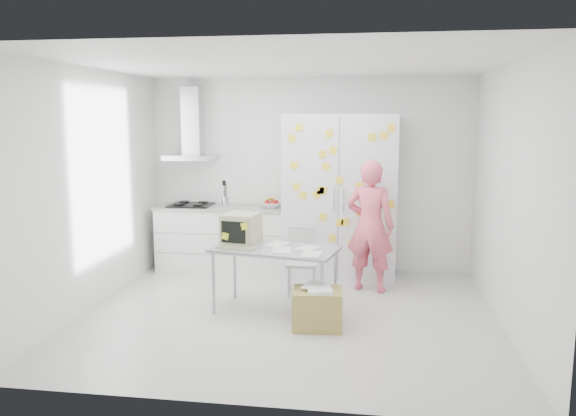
# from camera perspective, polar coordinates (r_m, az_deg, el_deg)

# --- Properties ---
(floor) EXTENTS (4.50, 4.00, 0.02)m
(floor) POSITION_cam_1_polar(r_m,az_deg,el_deg) (6.30, 0.11, -10.89)
(floor) COLOR silver
(floor) RESTS_ON ground
(walls) EXTENTS (4.52, 4.01, 2.70)m
(walls) POSITION_cam_1_polar(r_m,az_deg,el_deg) (6.68, 1.00, 2.28)
(walls) COLOR white
(walls) RESTS_ON ground
(ceiling) EXTENTS (4.50, 4.00, 0.02)m
(ceiling) POSITION_cam_1_polar(r_m,az_deg,el_deg) (5.94, 0.12, 14.48)
(ceiling) COLOR white
(ceiling) RESTS_ON walls
(counter_run) EXTENTS (1.84, 0.63, 1.28)m
(counter_run) POSITION_cam_1_polar(r_m,az_deg,el_deg) (8.01, -6.66, -3.00)
(counter_run) COLOR white
(counter_run) RESTS_ON ground
(range_hood) EXTENTS (0.70, 0.48, 1.01)m
(range_hood) POSITION_cam_1_polar(r_m,az_deg,el_deg) (8.09, -9.73, 7.67)
(range_hood) COLOR silver
(range_hood) RESTS_ON walls
(tall_cabinet) EXTENTS (1.50, 0.68, 2.20)m
(tall_cabinet) POSITION_cam_1_polar(r_m,az_deg,el_deg) (7.61, 5.28, 1.20)
(tall_cabinet) COLOR silver
(tall_cabinet) RESTS_ON ground
(person) EXTENTS (0.68, 0.54, 1.65)m
(person) POSITION_cam_1_polar(r_m,az_deg,el_deg) (7.02, 8.34, -1.83)
(person) COLOR #EC5B73
(person) RESTS_ON ground
(desk) EXTENTS (1.46, 0.92, 1.08)m
(desk) POSITION_cam_1_polar(r_m,az_deg,el_deg) (6.30, -3.58, -3.05)
(desk) COLOR gray
(desk) RESTS_ON ground
(chair) EXTENTS (0.40, 0.40, 0.82)m
(chair) POSITION_cam_1_polar(r_m,az_deg,el_deg) (6.90, 1.43, -4.97)
(chair) COLOR beige
(chair) RESTS_ON ground
(cardboard_box) EXTENTS (0.53, 0.44, 0.44)m
(cardboard_box) POSITION_cam_1_polar(r_m,az_deg,el_deg) (5.88, 3.02, -10.12)
(cardboard_box) COLOR #AA984A
(cardboard_box) RESTS_ON ground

